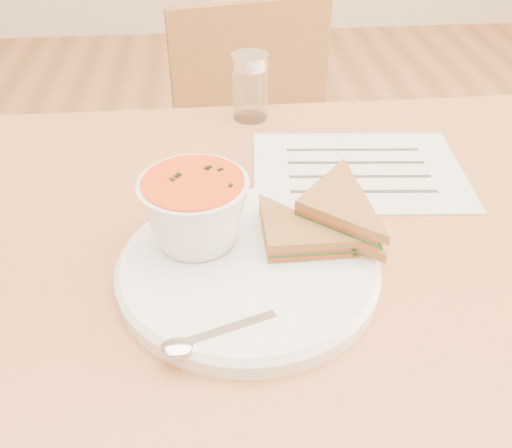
{
  "coord_description": "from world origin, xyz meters",
  "views": [
    {
      "loc": [
        -0.08,
        -0.49,
        1.15
      ],
      "look_at": [
        -0.03,
        -0.03,
        0.8
      ],
      "focal_mm": 40.0,
      "sensor_mm": 36.0,
      "label": 1
    }
  ],
  "objects_px": {
    "condiment_shaker": "(250,87)",
    "dining_table": "(276,434)",
    "soup_bowl": "(195,214)",
    "plate": "(248,269)",
    "chair_far": "(272,204)"
  },
  "relations": [
    {
      "from": "dining_table",
      "to": "soup_bowl",
      "type": "distance_m",
      "value": 0.44
    },
    {
      "from": "plate",
      "to": "chair_far",
      "type": "bearing_deg",
      "value": 80.52
    },
    {
      "from": "condiment_shaker",
      "to": "plate",
      "type": "bearing_deg",
      "value": -95.2
    },
    {
      "from": "dining_table",
      "to": "chair_far",
      "type": "distance_m",
      "value": 0.57
    },
    {
      "from": "dining_table",
      "to": "condiment_shaker",
      "type": "relative_size",
      "value": 10.09
    },
    {
      "from": "chair_far",
      "to": "condiment_shaker",
      "type": "height_order",
      "value": "condiment_shaker"
    },
    {
      "from": "chair_far",
      "to": "plate",
      "type": "height_order",
      "value": "chair_far"
    },
    {
      "from": "condiment_shaker",
      "to": "dining_table",
      "type": "bearing_deg",
      "value": -88.05
    },
    {
      "from": "chair_far",
      "to": "plate",
      "type": "distance_m",
      "value": 0.72
    },
    {
      "from": "dining_table",
      "to": "plate",
      "type": "height_order",
      "value": "plate"
    },
    {
      "from": "dining_table",
      "to": "plate",
      "type": "relative_size",
      "value": 3.72
    },
    {
      "from": "soup_bowl",
      "to": "condiment_shaker",
      "type": "distance_m",
      "value": 0.34
    },
    {
      "from": "dining_table",
      "to": "soup_bowl",
      "type": "relative_size",
      "value": 8.91
    },
    {
      "from": "dining_table",
      "to": "chair_far",
      "type": "xyz_separation_m",
      "value": [
        0.06,
        0.56,
        0.03
      ]
    },
    {
      "from": "soup_bowl",
      "to": "condiment_shaker",
      "type": "height_order",
      "value": "condiment_shaker"
    }
  ]
}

